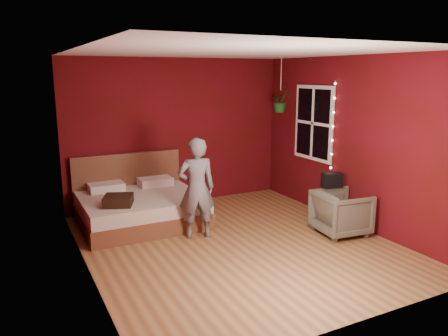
# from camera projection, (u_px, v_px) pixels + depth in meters

# --- Properties ---
(floor) EXTENTS (4.50, 4.50, 0.00)m
(floor) POSITION_uv_depth(u_px,v_px,m) (237.00, 244.00, 6.10)
(floor) COLOR #9B6E3E
(floor) RESTS_ON ground
(room_walls) EXTENTS (4.04, 4.54, 2.62)m
(room_walls) POSITION_uv_depth(u_px,v_px,m) (238.00, 124.00, 5.74)
(room_walls) COLOR #600A18
(room_walls) RESTS_ON ground
(window) EXTENTS (0.05, 0.97, 1.27)m
(window) POSITION_uv_depth(u_px,v_px,m) (313.00, 123.00, 7.44)
(window) COLOR white
(window) RESTS_ON room_walls
(fairy_lights) EXTENTS (0.04, 0.04, 1.45)m
(fairy_lights) POSITION_uv_depth(u_px,v_px,m) (333.00, 126.00, 6.97)
(fairy_lights) COLOR silver
(fairy_lights) RESTS_ON room_walls
(bed) EXTENTS (1.84, 1.56, 1.01)m
(bed) POSITION_uv_depth(u_px,v_px,m) (139.00, 206.00, 6.94)
(bed) COLOR brown
(bed) RESTS_ON ground
(person) EXTENTS (0.60, 0.46, 1.46)m
(person) POSITION_uv_depth(u_px,v_px,m) (197.00, 188.00, 6.21)
(person) COLOR slate
(person) RESTS_ON ground
(armchair) EXTENTS (0.78, 0.77, 0.65)m
(armchair) POSITION_uv_depth(u_px,v_px,m) (341.00, 213.00, 6.41)
(armchair) COLOR #595546
(armchair) RESTS_ON ground
(handbag) EXTENTS (0.33, 0.21, 0.22)m
(handbag) POSITION_uv_depth(u_px,v_px,m) (332.00, 180.00, 6.58)
(handbag) COLOR black
(handbag) RESTS_ON armchair
(throw_pillow) EXTENTS (0.52, 0.52, 0.14)m
(throw_pillow) POSITION_uv_depth(u_px,v_px,m) (118.00, 200.00, 6.32)
(throw_pillow) COLOR black
(throw_pillow) RESTS_ON bed
(hanging_plant) EXTENTS (0.35, 0.30, 0.94)m
(hanging_plant) POSITION_uv_depth(u_px,v_px,m) (280.00, 101.00, 7.60)
(hanging_plant) COLOR silver
(hanging_plant) RESTS_ON room_walls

